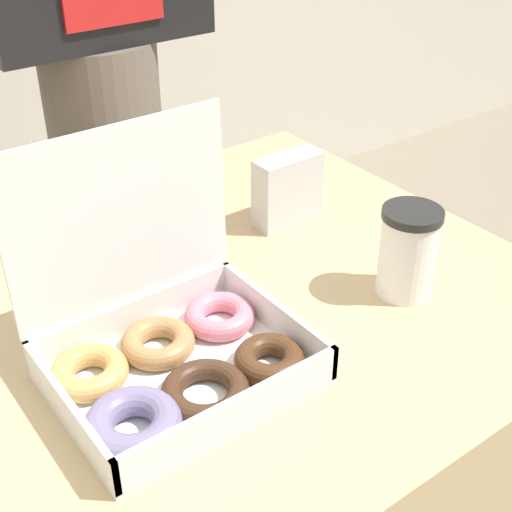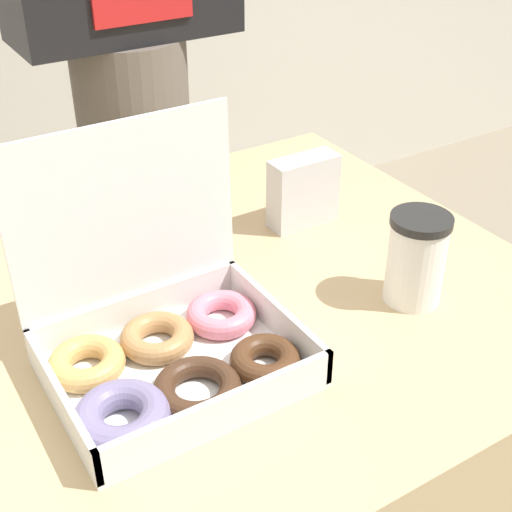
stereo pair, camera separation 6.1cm
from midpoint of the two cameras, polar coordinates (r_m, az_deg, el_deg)
The scene contains 5 objects.
table at distance 1.29m, azimuth -3.00°, elevation -17.60°, with size 1.04×0.84×0.76m.
donut_box at distance 0.89m, azimuth -5.32°, elevation -7.08°, with size 0.33×0.26×0.29m.
coffee_cup at distance 1.03m, azimuth 14.37°, elevation -0.23°, with size 0.09×0.09×0.14m.
napkin_holder at distance 1.20m, azimuth 5.26°, elevation 5.16°, with size 0.12×0.05×0.12m.
person_customer at distance 1.54m, azimuth -9.14°, elevation 16.08°, with size 0.44×0.24×1.78m.
Camera 2 is at (-0.36, -0.75, 1.36)m, focal length 50.00 mm.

